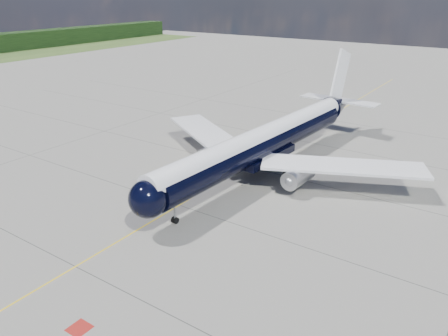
{
  "coord_description": "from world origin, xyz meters",
  "views": [
    {
      "loc": [
        30.48,
        -25.27,
        23.8
      ],
      "look_at": [
        3.31,
        14.61,
        4.0
      ],
      "focal_mm": 35.0,
      "sensor_mm": 36.0,
      "label": 1
    }
  ],
  "objects": [
    {
      "name": "red_marking",
      "position": [
        6.8,
        -10.0,
        0.0
      ],
      "size": [
        1.6,
        1.6,
        0.01
      ],
      "primitive_type": "cube",
      "color": "maroon",
      "rests_on": "ground"
    },
    {
      "name": "taxiway_centerline",
      "position": [
        0.0,
        25.0,
        0.0
      ],
      "size": [
        0.16,
        160.0,
        0.01
      ],
      "primitive_type": "cube",
      "color": "yellow",
      "rests_on": "ground"
    },
    {
      "name": "main_airliner",
      "position": [
        3.47,
        25.09,
        4.59
      ],
      "size": [
        42.05,
        51.26,
        14.8
      ],
      "rotation": [
        0.0,
        0.0,
        -0.06
      ],
      "color": "black",
      "rests_on": "ground"
    },
    {
      "name": "ground",
      "position": [
        0.0,
        30.0,
        0.0
      ],
      "size": [
        320.0,
        320.0,
        0.0
      ],
      "primitive_type": "plane",
      "color": "gray",
      "rests_on": "ground"
    }
  ]
}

